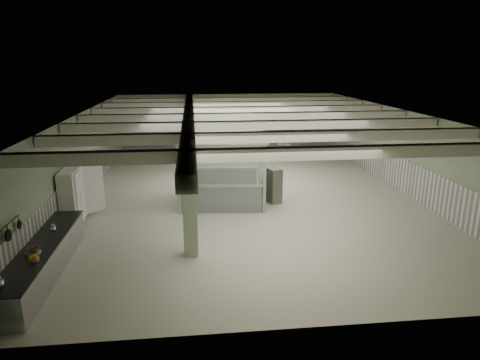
{
  "coord_description": "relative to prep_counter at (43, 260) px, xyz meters",
  "views": [
    {
      "loc": [
        -2.34,
        -18.04,
        5.74
      ],
      "look_at": [
        -0.6,
        -2.38,
        1.3
      ],
      "focal_mm": 32.0,
      "sensor_mm": 36.0,
      "label": 1
    }
  ],
  "objects": [
    {
      "name": "column_c",
      "position": [
        4.04,
        10.85,
        1.34
      ],
      "size": [
        0.42,
        0.42,
        3.6
      ],
      "primitive_type": "cube",
      "color": "#A1B793",
      "rests_on": "floor"
    },
    {
      "name": "filing_cabinet",
      "position": [
        7.46,
        5.52,
        0.26
      ],
      "size": [
        0.66,
        0.79,
        1.45
      ],
      "primitive_type": "cube",
      "rotation": [
        0.0,
        0.0,
        0.33
      ],
      "color": "#5C5F4F",
      "rests_on": "floor"
    },
    {
      "name": "walkin_cooler",
      "position": [
        -0.08,
        4.03,
        0.51
      ],
      "size": [
        1.0,
        2.12,
        1.94
      ],
      "color": "white",
      "rests_on": "floor"
    },
    {
      "name": "beam_e",
      "position": [
        6.54,
        9.35,
        2.96
      ],
      "size": [
        13.9,
        0.35,
        0.32
      ],
      "primitive_type": "cube",
      "color": "silver",
      "rests_on": "ceiling"
    },
    {
      "name": "wainscot_right",
      "position": [
        13.52,
        6.85,
        0.29
      ],
      "size": [
        0.05,
        19.9,
        1.5
      ],
      "primitive_type": "cube",
      "color": "white",
      "rests_on": "floor"
    },
    {
      "name": "guard_booth",
      "position": [
        5.35,
        5.75,
        1.42
      ],
      "size": [
        3.72,
        3.23,
        2.82
      ],
      "rotation": [
        0.0,
        0.0,
        -0.08
      ],
      "color": "#92AA88",
      "rests_on": "floor"
    },
    {
      "name": "floor",
      "position": [
        6.54,
        6.85,
        -0.46
      ],
      "size": [
        20.0,
        20.0,
        0.0
      ],
      "primitive_type": "plane",
      "color": "beige",
      "rests_on": "ground"
    },
    {
      "name": "orange_bowl",
      "position": [
        0.16,
        -0.98,
        0.49
      ],
      "size": [
        0.31,
        0.31,
        0.1
      ],
      "primitive_type": "cylinder",
      "rotation": [
        0.0,
        0.0,
        0.17
      ],
      "color": "#B2B2B7",
      "rests_on": "prep_counter"
    },
    {
      "name": "beam_g",
      "position": [
        6.54,
        14.35,
        2.96
      ],
      "size": [
        13.9,
        0.35,
        0.32
      ],
      "primitive_type": "cube",
      "color": "silver",
      "rests_on": "ceiling"
    },
    {
      "name": "pitcher_near",
      "position": [
        -0.09,
        -2.31,
        0.58
      ],
      "size": [
        0.23,
        0.25,
        0.29
      ],
      "primitive_type": null,
      "rotation": [
        0.0,
        0.0,
        -0.16
      ],
      "color": "#B1B1B6",
      "rests_on": "prep_counter"
    },
    {
      "name": "prep_counter",
      "position": [
        0.0,
        0.0,
        0.0
      ],
      "size": [
        0.95,
        5.44,
        0.91
      ],
      "color": "#B1B1B6",
      "rests_on": "floor"
    },
    {
      "name": "pitcher_far",
      "position": [
        0.09,
        0.87,
        0.56
      ],
      "size": [
        0.24,
        0.25,
        0.25
      ],
      "primitive_type": null,
      "rotation": [
        0.0,
        0.0,
        0.44
      ],
      "color": "#B1B1B6",
      "rests_on": "prep_counter"
    },
    {
      "name": "wall_back",
      "position": [
        6.54,
        16.85,
        1.34
      ],
      "size": [
        14.0,
        0.02,
        3.6
      ],
      "primitive_type": "cube",
      "color": "#A5BB96",
      "rests_on": "floor"
    },
    {
      "name": "column_d",
      "position": [
        4.04,
        14.85,
        1.34
      ],
      "size": [
        0.42,
        0.42,
        3.6
      ],
      "primitive_type": "cube",
      "color": "#A1B793",
      "rests_on": "floor"
    },
    {
      "name": "beam_f",
      "position": [
        6.54,
        11.85,
        2.96
      ],
      "size": [
        13.9,
        0.35,
        0.32
      ],
      "primitive_type": "cube",
      "color": "silver",
      "rests_on": "ceiling"
    },
    {
      "name": "wall_right",
      "position": [
        13.54,
        6.85,
        1.34
      ],
      "size": [
        0.02,
        20.0,
        3.6
      ],
      "primitive_type": "cube",
      "color": "#A5BB96",
      "rests_on": "floor"
    },
    {
      "name": "beam_c",
      "position": [
        6.54,
        4.35,
        2.96
      ],
      "size": [
        13.9,
        0.35,
        0.32
      ],
      "primitive_type": "cube",
      "color": "silver",
      "rests_on": "ceiling"
    },
    {
      "name": "beam_a",
      "position": [
        6.54,
        -0.65,
        2.96
      ],
      "size": [
        13.9,
        0.35,
        0.32
      ],
      "primitive_type": "cube",
      "color": "silver",
      "rests_on": "ceiling"
    },
    {
      "name": "wainscot_left",
      "position": [
        -0.43,
        6.85,
        0.29
      ],
      "size": [
        0.05,
        19.9,
        1.5
      ],
      "primitive_type": "cube",
      "color": "white",
      "rests_on": "floor"
    },
    {
      "name": "pendant_back",
      "position": [
        7.04,
        12.35,
        2.59
      ],
      "size": [
        0.44,
        0.44,
        0.22
      ],
      "primitive_type": "cone",
      "rotation": [
        3.14,
        0.0,
        0.0
      ],
      "color": "#2E3A2C",
      "rests_on": "ceiling"
    },
    {
      "name": "column_b",
      "position": [
        4.04,
        5.85,
        1.34
      ],
      "size": [
        0.42,
        0.42,
        3.6
      ],
      "primitive_type": "cube",
      "color": "#A1B793",
      "rests_on": "floor"
    },
    {
      "name": "beam_d",
      "position": [
        6.54,
        6.85,
        2.96
      ],
      "size": [
        13.9,
        0.35,
        0.32
      ],
      "primitive_type": "cube",
      "color": "silver",
      "rests_on": "ceiling"
    },
    {
      "name": "hook_rail",
      "position": [
        -0.39,
        -0.75,
        1.39
      ],
      "size": [
        0.02,
        1.2,
        0.02
      ],
      "primitive_type": "cylinder",
      "rotation": [
        1.57,
        0.0,
        0.0
      ],
      "color": "black",
      "rests_on": "wall_left"
    },
    {
      "name": "pendant_mid",
      "position": [
        7.04,
        7.35,
        2.59
      ],
      "size": [
        0.44,
        0.44,
        0.22
      ],
      "primitive_type": "cone",
      "rotation": [
        3.14,
        0.0,
        0.0
      ],
      "color": "#2E3A2C",
      "rests_on": "ceiling"
    },
    {
      "name": "wainscot_back",
      "position": [
        6.54,
        16.82,
        0.29
      ],
      "size": [
        13.9,
        0.05,
        1.5
      ],
      "primitive_type": "cube",
      "color": "white",
      "rests_on": "floor"
    },
    {
      "name": "pendant_front",
      "position": [
        7.04,
        1.85,
        2.59
      ],
      "size": [
        0.44,
        0.44,
        0.22
      ],
      "primitive_type": "cone",
      "rotation": [
        3.14,
        0.0,
        0.0
      ],
      "color": "#2E3A2C",
      "rests_on": "ceiling"
    },
    {
      "name": "skillet_far",
      "position": [
        -0.34,
        -0.31,
        1.17
      ],
      "size": [
        0.03,
        0.23,
        0.23
      ],
      "primitive_type": "cylinder",
      "rotation": [
        0.0,
        1.57,
        0.0
      ],
      "color": "black",
      "rests_on": "hook_rail"
    },
    {
      "name": "wall_left",
      "position": [
        -0.46,
        6.85,
        1.34
      ],
      "size": [
        0.02,
        20.0,
        3.6
      ],
      "primitive_type": "cube",
      "color": "#A5BB96",
      "rests_on": "floor"
    },
    {
      "name": "skillet_near",
      "position": [
        -0.34,
        -1.0,
        1.17
      ],
      "size": [
        0.04,
        0.3,
        0.3
      ],
      "primitive_type": "cylinder",
      "rotation": [
        0.0,
        1.57,
        0.0
      ],
      "color": "black",
      "rests_on": "hook_rail"
    },
    {
      "name": "column_a",
      "position": [
        4.04,
        0.85,
        1.34
      ],
      "size": [
        0.42,
        0.42,
        3.6
      ],
      "primitive_type": "cube",
      "color": "#A1B793",
      "rests_on": "floor"
    },
    {
      "name": "girder",
      "position": [
        4.04,
        6.85,
        2.92
      ],
      "size": [
        0.45,
        19.9,
        0.4
      ],
      "primitive_type": "cube",
      "color": "silver",
      "rests_on": "ceiling"
    },
    {
      "name": "beam_b",
      "position": [
        6.54,
        1.85,
        2.96
      ],
      "size": [
        13.9,
        0.35,
        0.32
      ],
      "primitive_type": "cube",
      "color": "silver",
      "rests_on": "ceiling"
    },
    {
      "name": "ceiling",
      "position": [
        6.54,
        6.85,
        3.14
      ],
      "size": [
        14.0,
        20.0,
        0.02
      ],
      "primitive_type": "cube",
      "color": "silver",
      "rests_on": "wall_back"
    },
    {
      "name": "veg_colander",
      "position": [
        -0.01,
        -0.56,
        0.54
      ],
      "size": [
        0.43,
        0.43,
        0.19
      ],
      "primitive_type": null,
      "rotation": [
        0.0,
        0.0,
        0.02
      ],
      "color": "#47464C",
      "rests_on": "prep_counter"
    },
    {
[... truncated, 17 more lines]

